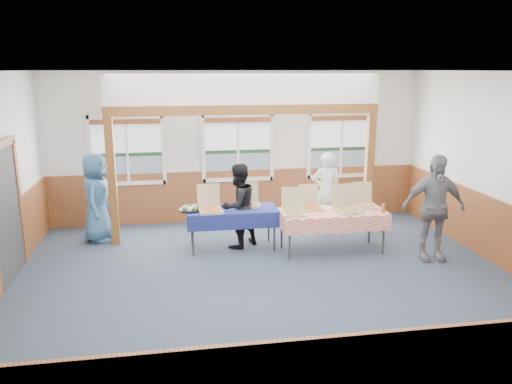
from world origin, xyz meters
TOP-DOWN VIEW (x-y plane):
  - floor at (0.00, 0.00)m, footprint 8.00×8.00m
  - ceiling at (0.00, 0.00)m, footprint 8.00×8.00m
  - wall_back at (0.00, 3.50)m, footprint 8.00×0.00m
  - wall_front at (0.00, -3.50)m, footprint 8.00×0.00m
  - wainscot_back at (0.00, 3.48)m, footprint 7.98×0.05m
  - wainscot_right at (3.98, 0.00)m, footprint 0.05×6.98m
  - cased_opening at (-3.96, 0.90)m, footprint 0.06×1.30m
  - window_left at (-2.30, 3.46)m, footprint 1.56×0.10m
  - window_mid at (0.00, 3.46)m, footprint 1.56×0.10m
  - window_right at (2.30, 3.46)m, footprint 1.56×0.10m
  - post_left at (-2.50, 2.30)m, footprint 0.15×0.15m
  - post_right at (2.50, 2.30)m, footprint 0.15×0.15m
  - cross_beam at (0.00, 2.30)m, footprint 5.15×0.18m
  - table_left at (-0.35, 1.68)m, footprint 1.74×0.98m
  - table_right at (1.41, 1.24)m, footprint 1.96×1.01m
  - pizza_box_a at (-0.75, 1.57)m, footprint 0.45×0.53m
  - pizza_box_b at (0.01, 1.84)m, footprint 0.38×0.46m
  - pizza_box_c at (0.67, 1.14)m, footprint 0.47×0.55m
  - pizza_box_d at (1.06, 1.43)m, footprint 0.38×0.46m
  - pizza_box_e at (1.66, 1.16)m, footprint 0.47×0.55m
  - pizza_box_f at (2.06, 1.38)m, footprint 0.42×0.50m
  - veggie_tray at (-1.10, 1.68)m, footprint 0.42×0.42m
  - drink_glass at (2.26, 0.99)m, footprint 0.07×0.07m
  - woman_white at (1.66, 2.40)m, footprint 0.63×0.44m
  - woman_black at (-0.22, 1.76)m, footprint 0.96×0.92m
  - man_blue at (-2.84, 2.54)m, footprint 0.63×0.89m
  - person_grey at (2.99, 0.59)m, footprint 1.13×0.57m

SIDE VIEW (x-z plane):
  - floor at x=0.00m, z-range 0.00..0.00m
  - wainscot_back at x=0.00m, z-range 0.00..1.10m
  - wainscot_right at x=3.98m, z-range 0.00..1.10m
  - table_left at x=-0.35m, z-range 0.31..1.07m
  - table_right at x=1.41m, z-range 0.32..1.08m
  - woman_black at x=-0.22m, z-range 0.00..1.57m
  - veggie_tray at x=-1.10m, z-range 0.74..0.84m
  - woman_white at x=1.66m, z-range 0.00..1.64m
  - pizza_box_b at x=0.01m, z-range 0.62..1.02m
  - pizza_box_d at x=1.06m, z-range 0.62..1.03m
  - pizza_box_f at x=2.06m, z-range 0.61..1.04m
  - pizza_box_c at x=0.67m, z-range 0.60..1.04m
  - pizza_box_e at x=1.66m, z-range 0.60..1.05m
  - pizza_box_a at x=-0.75m, z-range 0.60..1.05m
  - drink_glass at x=2.26m, z-range 0.76..0.91m
  - man_blue at x=-2.84m, z-range 0.00..1.70m
  - person_grey at x=2.99m, z-range 0.00..1.85m
  - cased_opening at x=-3.96m, z-range 0.00..2.10m
  - post_left at x=-2.50m, z-range 0.00..2.40m
  - post_right at x=2.50m, z-range 0.00..2.40m
  - wall_back at x=0.00m, z-range -2.40..5.60m
  - wall_front at x=0.00m, z-range -2.40..5.60m
  - window_left at x=-2.30m, z-range 0.95..2.41m
  - window_mid at x=0.00m, z-range 0.95..2.41m
  - window_right at x=2.30m, z-range 0.95..2.41m
  - cross_beam at x=0.00m, z-range 2.40..2.58m
  - ceiling at x=0.00m, z-range 3.20..3.20m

